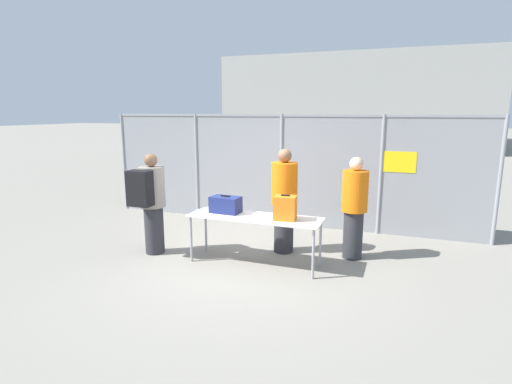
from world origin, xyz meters
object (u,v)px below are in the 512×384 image
object	(u,v)px
inspection_table	(255,220)
suitcase_orange	(285,208)
security_worker_near	(284,200)
security_worker_far	(354,207)
suitcase_navy	(226,205)
traveler_hooded	(151,200)
utility_trailer	(372,199)

from	to	relation	value
inspection_table	suitcase_orange	size ratio (longest dim) A/B	5.42
security_worker_near	security_worker_far	xyz separation A→B (m)	(1.16, 0.10, -0.05)
suitcase_navy	suitcase_orange	distance (m)	1.04
traveler_hooded	utility_trailer	xyz separation A→B (m)	(3.32, 3.92, -0.54)
inspection_table	suitcase_orange	world-z (taller)	suitcase_orange
traveler_hooded	security_worker_near	xyz separation A→B (m)	(2.07, 0.89, -0.02)
inspection_table	suitcase_orange	bearing A→B (deg)	-1.73
traveler_hooded	security_worker_far	size ratio (longest dim) A/B	1.02
suitcase_navy	security_worker_far	distance (m)	2.10
suitcase_navy	utility_trailer	xyz separation A→B (m)	(2.05, 3.68, -0.51)
suitcase_orange	traveler_hooded	world-z (taller)	traveler_hooded
suitcase_navy	inspection_table	bearing A→B (deg)	-7.13
security_worker_far	utility_trailer	xyz separation A→B (m)	(0.08, 2.92, -0.47)
security_worker_near	traveler_hooded	bearing A→B (deg)	21.87
suitcase_navy	utility_trailer	size ratio (longest dim) A/B	0.13
inspection_table	suitcase_navy	size ratio (longest dim) A/B	4.28
traveler_hooded	inspection_table	bearing A→B (deg)	7.07
security_worker_near	security_worker_far	bearing A→B (deg)	-176.37
suitcase_navy	security_worker_near	size ratio (longest dim) A/B	0.28
security_worker_far	utility_trailer	size ratio (longest dim) A/B	0.44
inspection_table	traveler_hooded	xyz separation A→B (m)	(-1.80, -0.17, 0.22)
suitcase_orange	security_worker_near	size ratio (longest dim) A/B	0.22
traveler_hooded	security_worker_far	distance (m)	3.39
security_worker_near	security_worker_far	world-z (taller)	security_worker_near
suitcase_orange	inspection_table	bearing A→B (deg)	178.27
security_worker_far	utility_trailer	bearing A→B (deg)	-73.84
traveler_hooded	utility_trailer	size ratio (longest dim) A/B	0.44
inspection_table	security_worker_near	size ratio (longest dim) A/B	1.18
suitcase_navy	suitcase_orange	bearing A→B (deg)	-4.52
suitcase_navy	traveler_hooded	xyz separation A→B (m)	(-1.27, -0.24, 0.03)
inspection_table	suitcase_navy	xyz separation A→B (m)	(-0.53, 0.07, 0.19)
suitcase_orange	security_worker_near	distance (m)	0.77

